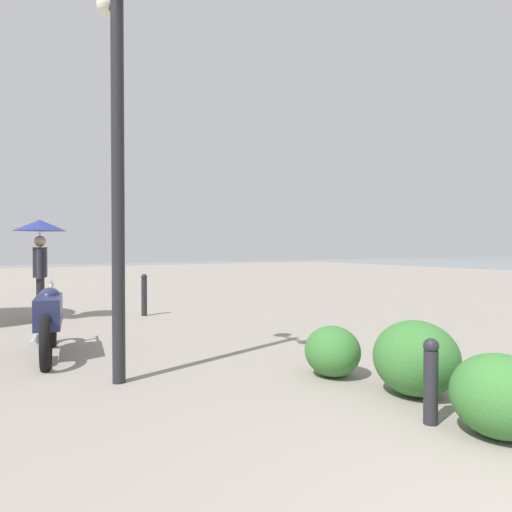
{
  "coord_description": "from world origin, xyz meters",
  "views": [
    {
      "loc": [
        -0.69,
        2.59,
        1.49
      ],
      "look_at": [
        9.64,
        -3.53,
        1.25
      ],
      "focal_mm": 32.99,
      "sensor_mm": 36.0,
      "label": 1
    }
  ],
  "objects_px": {
    "lamppost": "(118,118)",
    "bollard_mid": "(144,294)",
    "motorcycle": "(49,319)",
    "bollard_near": "(431,379)",
    "pedestrian": "(40,241)"
  },
  "relations": [
    {
      "from": "motorcycle",
      "to": "pedestrian",
      "type": "bearing_deg",
      "value": -4.23
    },
    {
      "from": "lamppost",
      "to": "bollard_mid",
      "type": "height_order",
      "value": "lamppost"
    },
    {
      "from": "bollard_near",
      "to": "pedestrian",
      "type": "bearing_deg",
      "value": 15.92
    },
    {
      "from": "motorcycle",
      "to": "bollard_near",
      "type": "xyz_separation_m",
      "value": [
        -4.31,
        -2.44,
        -0.12
      ]
    },
    {
      "from": "motorcycle",
      "to": "pedestrian",
      "type": "relative_size",
      "value": 1.06
    },
    {
      "from": "bollard_mid",
      "to": "lamppost",
      "type": "bearing_deg",
      "value": 159.73
    },
    {
      "from": "motorcycle",
      "to": "pedestrian",
      "type": "xyz_separation_m",
      "value": [
        3.39,
        -0.25,
        1.1
      ]
    },
    {
      "from": "lamppost",
      "to": "bollard_mid",
      "type": "relative_size",
      "value": 4.86
    },
    {
      "from": "motorcycle",
      "to": "bollard_mid",
      "type": "bearing_deg",
      "value": -36.97
    },
    {
      "from": "pedestrian",
      "to": "bollard_mid",
      "type": "bearing_deg",
      "value": -101.19
    },
    {
      "from": "bollard_near",
      "to": "bollard_mid",
      "type": "relative_size",
      "value": 0.8
    },
    {
      "from": "motorcycle",
      "to": "pedestrian",
      "type": "distance_m",
      "value": 3.57
    },
    {
      "from": "motorcycle",
      "to": "bollard_mid",
      "type": "distance_m",
      "value": 3.75
    },
    {
      "from": "pedestrian",
      "to": "bollard_mid",
      "type": "xyz_separation_m",
      "value": [
        -0.4,
        -2.0,
        -1.13
      ]
    },
    {
      "from": "lamppost",
      "to": "bollard_mid",
      "type": "bearing_deg",
      "value": -20.27
    }
  ]
}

